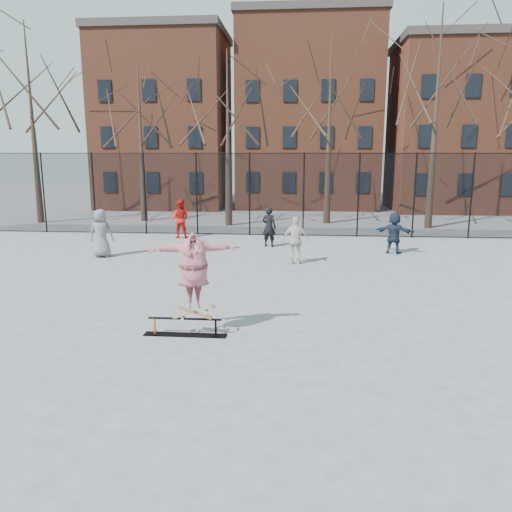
# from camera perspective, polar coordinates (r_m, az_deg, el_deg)

# --- Properties ---
(ground) EXTENTS (100.00, 100.00, 0.00)m
(ground) POSITION_cam_1_polar(r_m,az_deg,el_deg) (11.84, -0.28, -7.95)
(ground) COLOR slate
(skate_rail) EXTENTS (1.86, 0.28, 0.41)m
(skate_rail) POSITION_cam_1_polar(r_m,az_deg,el_deg) (11.30, -8.11, -8.18)
(skate_rail) COLOR black
(skate_rail) RESTS_ON ground
(skateboard) EXTENTS (0.85, 0.20, 0.10)m
(skateboard) POSITION_cam_1_polar(r_m,az_deg,el_deg) (11.16, -7.01, -6.79)
(skateboard) COLOR olive
(skateboard) RESTS_ON skate_rail
(skater) EXTENTS (2.12, 1.09, 1.67)m
(skater) POSITION_cam_1_polar(r_m,az_deg,el_deg) (10.91, -7.12, -2.38)
(skater) COLOR #693D98
(skater) RESTS_ON skateboard
(bystander_grey) EXTENTS (0.98, 0.70, 1.87)m
(bystander_grey) POSITION_cam_1_polar(r_m,az_deg,el_deg) (20.19, -17.27, 2.51)
(bystander_grey) COLOR slate
(bystander_grey) RESTS_ON ground
(bystander_black) EXTENTS (0.72, 0.58, 1.72)m
(bystander_black) POSITION_cam_1_polar(r_m,az_deg,el_deg) (21.44, 1.50, 3.34)
(bystander_black) COLOR black
(bystander_black) RESTS_ON ground
(bystander_red) EXTENTS (0.92, 0.74, 1.82)m
(bystander_red) POSITION_cam_1_polar(r_m,az_deg,el_deg) (23.98, -8.66, 4.23)
(bystander_red) COLOR red
(bystander_red) RESTS_ON ground
(bystander_white) EXTENTS (1.02, 0.43, 1.74)m
(bystander_white) POSITION_cam_1_polar(r_m,az_deg,el_deg) (18.12, 4.58, 1.79)
(bystander_white) COLOR beige
(bystander_white) RESTS_ON ground
(bystander_navy) EXTENTS (1.63, 1.05, 1.68)m
(bystander_navy) POSITION_cam_1_polar(r_m,az_deg,el_deg) (20.72, 15.51, 2.57)
(bystander_navy) COLOR #1C2839
(bystander_navy) RESTS_ON ground
(fence) EXTENTS (34.03, 0.07, 4.00)m
(fence) POSITION_cam_1_polar(r_m,az_deg,el_deg) (24.20, 2.56, 7.14)
(fence) COLOR black
(fence) RESTS_ON ground
(tree_row) EXTENTS (33.66, 7.46, 10.67)m
(tree_row) POSITION_cam_1_polar(r_m,az_deg,el_deg) (28.48, 2.55, 18.52)
(tree_row) COLOR black
(tree_row) RESTS_ON ground
(rowhouses) EXTENTS (29.00, 7.00, 13.00)m
(rowhouses) POSITION_cam_1_polar(r_m,az_deg,el_deg) (37.16, 4.71, 14.91)
(rowhouses) COLOR brown
(rowhouses) RESTS_ON ground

